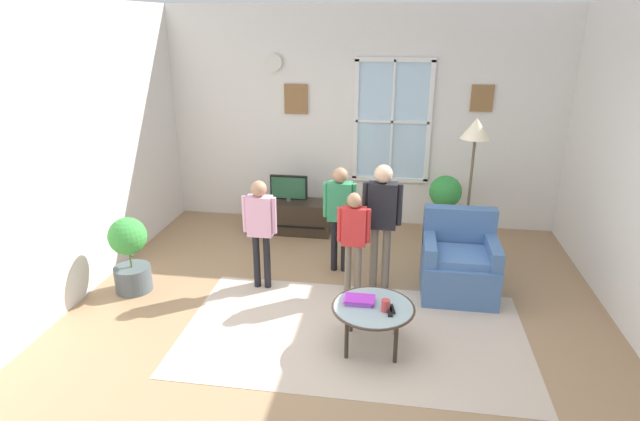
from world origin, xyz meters
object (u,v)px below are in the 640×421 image
remote_near_cup (390,312)px  potted_plant_by_window (445,203)px  person_green_shirt (340,208)px  person_black_shirt (382,213)px  remote_near_books (392,309)px  person_pink_shirt (260,222)px  television (289,188)px  person_red_shirt (354,232)px  tv_stand (289,216)px  cup (386,305)px  potted_plant_corner (130,253)px  floor_lamp (474,145)px  coffee_table (373,309)px  book_stack (360,300)px  armchair (459,264)px

remote_near_cup → potted_plant_by_window: size_ratio=0.16×
person_green_shirt → person_black_shirt: person_black_shirt is taller
remote_near_books → person_pink_shirt: size_ratio=0.12×
person_pink_shirt → person_black_shirt: bearing=9.4°
television → person_red_shirt: (1.02, -1.60, 0.08)m
tv_stand → potted_plant_by_window: (2.06, 0.12, 0.27)m
tv_stand → cup: size_ratio=11.04×
person_red_shirt → potted_plant_corner: size_ratio=1.37×
remote_near_cup → floor_lamp: floor_lamp is taller
remote_near_cup → person_pink_shirt: 1.74m
remote_near_books → potted_plant_corner: potted_plant_corner is taller
person_green_shirt → potted_plant_by_window: 1.75m
person_green_shirt → person_black_shirt: bearing=-33.9°
coffee_table → potted_plant_by_window: size_ratio=0.86×
cup → potted_plant_corner: size_ratio=0.12×
tv_stand → book_stack: size_ratio=4.23×
television → person_black_shirt: bearing=-47.2°
person_pink_shirt → potted_plant_by_window: 2.67m
tv_stand → television: bearing=-90.0°
floor_lamp → person_red_shirt: bearing=-147.8°
television → cup: 2.93m
book_stack → person_green_shirt: (-0.34, 1.40, 0.35)m
book_stack → person_black_shirt: 1.17m
floor_lamp → coffee_table: bearing=-119.5°
person_pink_shirt → potted_plant_corner: bearing=-168.4°
book_stack → person_black_shirt: bearing=82.9°
remote_near_cup → cup: bearing=143.8°
television → potted_plant_by_window: 2.07m
armchair → cup: bearing=-121.8°
remote_near_books → person_black_shirt: bearing=97.3°
coffee_table → cup: cup is taller
potted_plant_corner → person_pink_shirt: bearing=11.6°
person_red_shirt → potted_plant_by_window: size_ratio=1.33×
person_pink_shirt → potted_plant_corner: (-1.35, -0.28, -0.32)m
book_stack → person_pink_shirt: person_pink_shirt is taller
cup → person_green_shirt: 1.64m
person_red_shirt → potted_plant_by_window: bearing=58.8°
coffee_table → floor_lamp: 2.22m
remote_near_cup → floor_lamp: bearing=65.4°
person_red_shirt → potted_plant_by_window: (1.04, 1.72, -0.22)m
television → book_stack: (1.16, -2.47, -0.20)m
armchair → person_pink_shirt: size_ratio=0.72×
book_stack → remote_near_books: 0.30m
book_stack → potted_plant_by_window: size_ratio=0.32×
person_green_shirt → potted_plant_corner: (-2.13, -0.81, -0.34)m
armchair → floor_lamp: (0.11, 0.55, 1.16)m
remote_near_books → person_black_shirt: size_ratio=0.10×
remote_near_cup → person_pink_shirt: size_ratio=0.12×
television → armchair: 2.55m
television → person_green_shirt: (0.81, -1.07, 0.14)m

